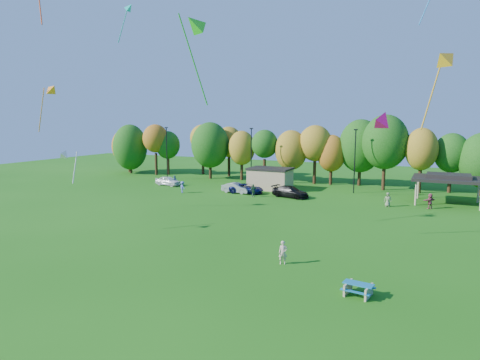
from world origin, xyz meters
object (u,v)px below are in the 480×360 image
at_px(kite_flyer, 283,253).
at_px(car_d, 290,192).
at_px(car_c, 247,189).
at_px(picnic_table, 358,288).
at_px(car_a, 168,181).
at_px(car_b, 237,188).

distance_m(kite_flyer, car_d, 26.96).
bearing_deg(car_c, picnic_table, -146.25).
xyz_separation_m(car_a, car_c, (14.24, -1.16, -0.05)).
bearing_deg(car_b, car_d, -84.33).
xyz_separation_m(car_b, car_c, (1.41, 0.33, -0.04)).
xyz_separation_m(car_b, car_d, (8.05, 0.03, 0.03)).
bearing_deg(picnic_table, car_b, 135.15).
height_order(picnic_table, kite_flyer, kite_flyer).
relative_size(car_b, car_d, 0.84).
relative_size(car_a, car_c, 0.88).
relative_size(picnic_table, car_a, 0.45).
xyz_separation_m(picnic_table, car_d, (-14.18, 29.04, 0.31)).
distance_m(kite_flyer, car_b, 30.36).
height_order(picnic_table, car_a, car_a).
xyz_separation_m(kite_flyer, car_c, (-14.83, 25.98, -0.18)).
bearing_deg(car_a, car_b, -90.37).
xyz_separation_m(car_a, car_d, (20.88, -1.46, 0.02)).
distance_m(picnic_table, car_a, 46.47).
relative_size(kite_flyer, car_c, 0.35).
height_order(car_b, car_d, car_d).
height_order(car_a, car_b, car_a).
relative_size(kite_flyer, car_b, 0.40).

